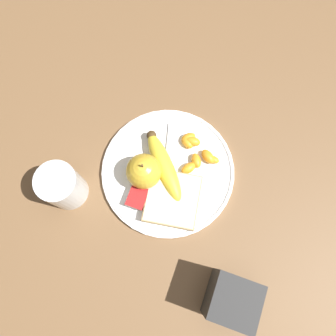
{
  "coord_description": "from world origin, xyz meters",
  "views": [
    {
      "loc": [
        0.16,
        0.06,
        0.66
      ],
      "look_at": [
        0.0,
        0.0,
        0.03
      ],
      "focal_mm": 35.0,
      "sensor_mm": 36.0,
      "label": 1
    }
  ],
  "objects_px": {
    "fork": "(167,169)",
    "juice_glass": "(63,187)",
    "bread_slice": "(172,199)",
    "banana": "(164,165)",
    "condiment_caddy": "(232,299)",
    "plate": "(168,171)",
    "jam_packet": "(138,198)",
    "apple": "(144,171)"
  },
  "relations": [
    {
      "from": "apple",
      "to": "bread_slice",
      "type": "relative_size",
      "value": 0.65
    },
    {
      "from": "juice_glass",
      "to": "jam_packet",
      "type": "bearing_deg",
      "value": 102.38
    },
    {
      "from": "bread_slice",
      "to": "jam_packet",
      "type": "height_order",
      "value": "same"
    },
    {
      "from": "plate",
      "to": "jam_packet",
      "type": "xyz_separation_m",
      "value": [
        0.08,
        -0.04,
        0.01
      ]
    },
    {
      "from": "plate",
      "to": "fork",
      "type": "height_order",
      "value": "fork"
    },
    {
      "from": "banana",
      "to": "fork",
      "type": "distance_m",
      "value": 0.02
    },
    {
      "from": "plate",
      "to": "juice_glass",
      "type": "bearing_deg",
      "value": -58.97
    },
    {
      "from": "jam_packet",
      "to": "condiment_caddy",
      "type": "distance_m",
      "value": 0.25
    },
    {
      "from": "fork",
      "to": "juice_glass",
      "type": "bearing_deg",
      "value": -72.58
    },
    {
      "from": "plate",
      "to": "juice_glass",
      "type": "height_order",
      "value": "juice_glass"
    },
    {
      "from": "banana",
      "to": "condiment_caddy",
      "type": "height_order",
      "value": "condiment_caddy"
    },
    {
      "from": "fork",
      "to": "condiment_caddy",
      "type": "height_order",
      "value": "condiment_caddy"
    },
    {
      "from": "banana",
      "to": "plate",
      "type": "bearing_deg",
      "value": 67.09
    },
    {
      "from": "apple",
      "to": "jam_packet",
      "type": "distance_m",
      "value": 0.06
    },
    {
      "from": "banana",
      "to": "jam_packet",
      "type": "bearing_deg",
      "value": -18.91
    },
    {
      "from": "apple",
      "to": "bread_slice",
      "type": "xyz_separation_m",
      "value": [
        0.03,
        0.07,
        -0.02
      ]
    },
    {
      "from": "bread_slice",
      "to": "jam_packet",
      "type": "distance_m",
      "value": 0.07
    },
    {
      "from": "apple",
      "to": "fork",
      "type": "height_order",
      "value": "apple"
    },
    {
      "from": "banana",
      "to": "fork",
      "type": "xyz_separation_m",
      "value": [
        0.0,
        0.01,
        -0.02
      ]
    },
    {
      "from": "plate",
      "to": "fork",
      "type": "distance_m",
      "value": 0.01
    },
    {
      "from": "apple",
      "to": "jam_packet",
      "type": "bearing_deg",
      "value": 4.34
    },
    {
      "from": "fork",
      "to": "condiment_caddy",
      "type": "relative_size",
      "value": 1.72
    },
    {
      "from": "banana",
      "to": "jam_packet",
      "type": "xyz_separation_m",
      "value": [
        0.08,
        -0.03,
        -0.01
      ]
    },
    {
      "from": "jam_packet",
      "to": "fork",
      "type": "bearing_deg",
      "value": 155.91
    },
    {
      "from": "juice_glass",
      "to": "bread_slice",
      "type": "height_order",
      "value": "juice_glass"
    },
    {
      "from": "fork",
      "to": "bread_slice",
      "type": "bearing_deg",
      "value": 14.66
    },
    {
      "from": "juice_glass",
      "to": "banana",
      "type": "relative_size",
      "value": 0.7
    },
    {
      "from": "apple",
      "to": "fork",
      "type": "xyz_separation_m",
      "value": [
        -0.03,
        0.04,
        -0.03
      ]
    },
    {
      "from": "bread_slice",
      "to": "fork",
      "type": "distance_m",
      "value": 0.06
    },
    {
      "from": "juice_glass",
      "to": "apple",
      "type": "distance_m",
      "value": 0.16
    },
    {
      "from": "plate",
      "to": "juice_glass",
      "type": "distance_m",
      "value": 0.21
    },
    {
      "from": "apple",
      "to": "bread_slice",
      "type": "height_order",
      "value": "apple"
    },
    {
      "from": "bread_slice",
      "to": "jam_packet",
      "type": "xyz_separation_m",
      "value": [
        0.02,
        -0.07,
        -0.0
      ]
    },
    {
      "from": "condiment_caddy",
      "to": "plate",
      "type": "bearing_deg",
      "value": -135.97
    },
    {
      "from": "apple",
      "to": "plate",
      "type": "bearing_deg",
      "value": 122.39
    },
    {
      "from": "juice_glass",
      "to": "bread_slice",
      "type": "xyz_separation_m",
      "value": [
        -0.05,
        0.2,
        -0.02
      ]
    },
    {
      "from": "apple",
      "to": "condiment_caddy",
      "type": "xyz_separation_m",
      "value": [
        0.17,
        0.23,
        0.0
      ]
    },
    {
      "from": "juice_glass",
      "to": "fork",
      "type": "height_order",
      "value": "juice_glass"
    },
    {
      "from": "bread_slice",
      "to": "fork",
      "type": "height_order",
      "value": "bread_slice"
    },
    {
      "from": "banana",
      "to": "bread_slice",
      "type": "height_order",
      "value": "banana"
    },
    {
      "from": "jam_packet",
      "to": "condiment_caddy",
      "type": "height_order",
      "value": "condiment_caddy"
    },
    {
      "from": "juice_glass",
      "to": "fork",
      "type": "relative_size",
      "value": 0.57
    }
  ]
}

